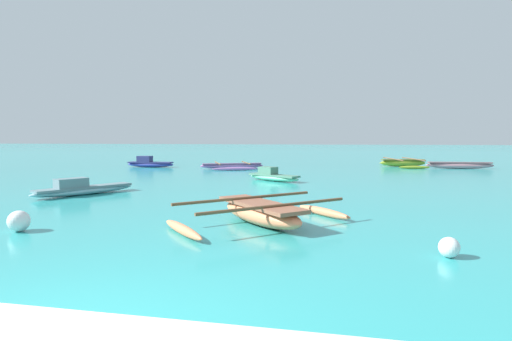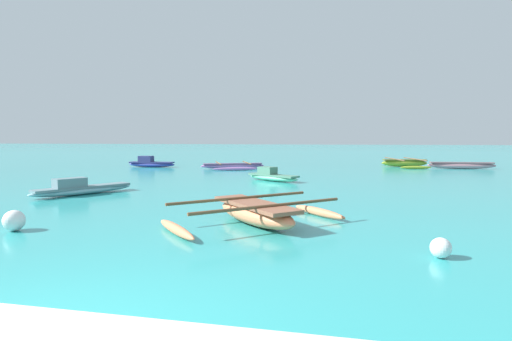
% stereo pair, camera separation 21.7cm
% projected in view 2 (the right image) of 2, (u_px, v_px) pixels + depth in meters
% --- Properties ---
extents(moored_boat_0, '(3.09, 4.74, 0.55)m').
position_uv_depth(moored_boat_0, '(404.00, 163.00, 27.05)').
color(moored_boat_0, olive).
rests_on(moored_boat_0, ground_plane).
extents(moored_boat_1, '(3.24, 0.80, 0.74)m').
position_uv_depth(moored_boat_1, '(151.00, 163.00, 26.65)').
color(moored_boat_1, '#3D40A5').
rests_on(moored_boat_1, ground_plane).
extents(moored_boat_2, '(4.08, 0.65, 0.42)m').
position_uv_depth(moored_boat_2, '(461.00, 165.00, 25.05)').
color(moored_boat_2, '#BB7986').
rests_on(moored_boat_2, ground_plane).
extents(moored_boat_3, '(3.89, 4.03, 0.40)m').
position_uv_depth(moored_boat_3, '(233.00, 166.00, 25.28)').
color(moored_boat_3, '#BA73BE').
rests_on(moored_boat_3, ground_plane).
extents(moored_boat_4, '(4.13, 4.02, 0.54)m').
position_uv_depth(moored_boat_4, '(255.00, 213.00, 8.94)').
color(moored_boat_4, '#E88458').
rests_on(moored_boat_4, ground_plane).
extents(moored_boat_5, '(2.70, 2.03, 0.62)m').
position_uv_depth(moored_boat_5, '(272.00, 176.00, 18.02)').
color(moored_boat_5, '#72CEA5').
rests_on(moored_boat_5, ground_plane).
extents(moored_boat_6, '(2.28, 3.37, 0.59)m').
position_uv_depth(moored_boat_6, '(81.00, 188.00, 13.65)').
color(moored_boat_6, '#96C8D6').
rests_on(moored_boat_6, ground_plane).
extents(mooring_buoy_1, '(0.44, 0.44, 0.44)m').
position_uv_depth(mooring_buoy_1, '(14.00, 221.00, 8.28)').
color(mooring_buoy_1, white).
rests_on(mooring_buoy_1, ground_plane).
extents(mooring_buoy_2, '(0.33, 0.33, 0.33)m').
position_uv_depth(mooring_buoy_2, '(441.00, 248.00, 6.41)').
color(mooring_buoy_2, white).
rests_on(mooring_buoy_2, ground_plane).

